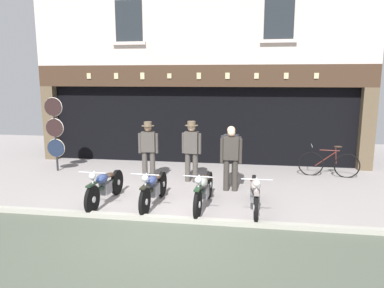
{
  "coord_description": "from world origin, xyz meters",
  "views": [
    {
      "loc": [
        1.6,
        -6.73,
        2.88
      ],
      "look_at": [
        0.16,
        2.67,
        1.14
      ],
      "focal_mm": 33.76,
      "sensor_mm": 36.0,
      "label": 1
    }
  ],
  "objects_px": {
    "motorcycle_center_right": "(255,193)",
    "tyre_sign_pole": "(55,128)",
    "motorcycle_left": "(105,186)",
    "salesman_left": "(148,148)",
    "advert_board_near": "(248,111)",
    "leaning_bicycle": "(329,164)",
    "assistant_far_right": "(231,157)",
    "shopkeeper_center": "(192,148)",
    "motorcycle_center_left": "(154,188)",
    "motorcycle_center": "(204,190)",
    "salesman_right": "(231,153)"
  },
  "relations": [
    {
      "from": "shopkeeper_center",
      "to": "tyre_sign_pole",
      "type": "xyz_separation_m",
      "value": [
        -4.37,
        0.55,
        0.38
      ]
    },
    {
      "from": "motorcycle_center_left",
      "to": "motorcycle_center",
      "type": "relative_size",
      "value": 0.93
    },
    {
      "from": "motorcycle_left",
      "to": "salesman_left",
      "type": "relative_size",
      "value": 1.16
    },
    {
      "from": "motorcycle_left",
      "to": "tyre_sign_pole",
      "type": "relative_size",
      "value": 0.85
    },
    {
      "from": "assistant_far_right",
      "to": "motorcycle_center_right",
      "type": "bearing_deg",
      "value": 112.79
    },
    {
      "from": "motorcycle_center_left",
      "to": "leaning_bicycle",
      "type": "bearing_deg",
      "value": -141.9
    },
    {
      "from": "motorcycle_center_left",
      "to": "salesman_left",
      "type": "height_order",
      "value": "salesman_left"
    },
    {
      "from": "motorcycle_center_right",
      "to": "tyre_sign_pole",
      "type": "xyz_separation_m",
      "value": [
        -6.09,
        2.6,
        0.93
      ]
    },
    {
      "from": "assistant_far_right",
      "to": "leaning_bicycle",
      "type": "bearing_deg",
      "value": -147.64
    },
    {
      "from": "motorcycle_left",
      "to": "salesman_right",
      "type": "bearing_deg",
      "value": -144.57
    },
    {
      "from": "motorcycle_center",
      "to": "salesman_left",
      "type": "distance_m",
      "value": 2.67
    },
    {
      "from": "salesman_left",
      "to": "salesman_right",
      "type": "height_order",
      "value": "salesman_left"
    },
    {
      "from": "motorcycle_center_right",
      "to": "advert_board_near",
      "type": "height_order",
      "value": "advert_board_near"
    },
    {
      "from": "advert_board_near",
      "to": "leaning_bicycle",
      "type": "relative_size",
      "value": 0.53
    },
    {
      "from": "motorcycle_center_left",
      "to": "assistant_far_right",
      "type": "relative_size",
      "value": 1.2
    },
    {
      "from": "salesman_right",
      "to": "assistant_far_right",
      "type": "relative_size",
      "value": 1.02
    },
    {
      "from": "salesman_left",
      "to": "salesman_right",
      "type": "bearing_deg",
      "value": 169.01
    },
    {
      "from": "motorcycle_left",
      "to": "motorcycle_center_right",
      "type": "height_order",
      "value": "motorcycle_left"
    },
    {
      "from": "shopkeeper_center",
      "to": "advert_board_near",
      "type": "relative_size",
      "value": 1.87
    },
    {
      "from": "motorcycle_center_left",
      "to": "advert_board_near",
      "type": "xyz_separation_m",
      "value": [
        2.08,
        4.46,
        1.4
      ]
    },
    {
      "from": "advert_board_near",
      "to": "salesman_left",
      "type": "bearing_deg",
      "value": -137.26
    },
    {
      "from": "motorcycle_center_right",
      "to": "salesman_left",
      "type": "distance_m",
      "value": 3.54
    },
    {
      "from": "assistant_far_right",
      "to": "leaning_bicycle",
      "type": "height_order",
      "value": "assistant_far_right"
    },
    {
      "from": "motorcycle_center_left",
      "to": "shopkeeper_center",
      "type": "bearing_deg",
      "value": -102.54
    },
    {
      "from": "motorcycle_center",
      "to": "motorcycle_center_right",
      "type": "xyz_separation_m",
      "value": [
        1.13,
        -0.02,
        -0.01
      ]
    },
    {
      "from": "motorcycle_center_right",
      "to": "assistant_far_right",
      "type": "bearing_deg",
      "value": -67.6
    },
    {
      "from": "motorcycle_center_left",
      "to": "tyre_sign_pole",
      "type": "distance_m",
      "value": 4.71
    },
    {
      "from": "motorcycle_center_right",
      "to": "salesman_left",
      "type": "bearing_deg",
      "value": -34.24
    },
    {
      "from": "shopkeeper_center",
      "to": "advert_board_near",
      "type": "xyz_separation_m",
      "value": [
        1.52,
        2.4,
        0.86
      ]
    },
    {
      "from": "motorcycle_center_right",
      "to": "salesman_right",
      "type": "bearing_deg",
      "value": -71.56
    },
    {
      "from": "assistant_far_right",
      "to": "leaning_bicycle",
      "type": "xyz_separation_m",
      "value": [
        2.82,
        1.81,
        -0.5
      ]
    },
    {
      "from": "assistant_far_right",
      "to": "salesman_left",
      "type": "bearing_deg",
      "value": -13.54
    },
    {
      "from": "motorcycle_center_left",
      "to": "motorcycle_center_right",
      "type": "distance_m",
      "value": 2.28
    },
    {
      "from": "motorcycle_center_right",
      "to": "assistant_far_right",
      "type": "distance_m",
      "value": 1.58
    },
    {
      "from": "salesman_left",
      "to": "assistant_far_right",
      "type": "distance_m",
      "value": 2.39
    },
    {
      "from": "salesman_left",
      "to": "advert_board_near",
      "type": "relative_size",
      "value": 1.85
    },
    {
      "from": "motorcycle_center",
      "to": "leaning_bicycle",
      "type": "xyz_separation_m",
      "value": [
        3.35,
        3.19,
        -0.04
      ]
    },
    {
      "from": "shopkeeper_center",
      "to": "tyre_sign_pole",
      "type": "bearing_deg",
      "value": -0.25
    },
    {
      "from": "motorcycle_center",
      "to": "shopkeeper_center",
      "type": "height_order",
      "value": "shopkeeper_center"
    },
    {
      "from": "motorcycle_center",
      "to": "motorcycle_center_right",
      "type": "height_order",
      "value": "motorcycle_center"
    },
    {
      "from": "motorcycle_left",
      "to": "leaning_bicycle",
      "type": "bearing_deg",
      "value": -147.42
    },
    {
      "from": "motorcycle_center_right",
      "to": "motorcycle_center",
      "type": "bearing_deg",
      "value": -1.63
    },
    {
      "from": "shopkeeper_center",
      "to": "leaning_bicycle",
      "type": "relative_size",
      "value": 0.99
    },
    {
      "from": "shopkeeper_center",
      "to": "tyre_sign_pole",
      "type": "relative_size",
      "value": 0.74
    },
    {
      "from": "motorcycle_center",
      "to": "assistant_far_right",
      "type": "height_order",
      "value": "assistant_far_right"
    },
    {
      "from": "salesman_left",
      "to": "advert_board_near",
      "type": "bearing_deg",
      "value": -144.22
    },
    {
      "from": "advert_board_near",
      "to": "leaning_bicycle",
      "type": "bearing_deg",
      "value": -27.37
    },
    {
      "from": "motorcycle_center",
      "to": "salesman_left",
      "type": "height_order",
      "value": "salesman_left"
    },
    {
      "from": "motorcycle_center",
      "to": "assistant_far_right",
      "type": "relative_size",
      "value": 1.29
    },
    {
      "from": "motorcycle_left",
      "to": "assistant_far_right",
      "type": "distance_m",
      "value": 3.21
    }
  ]
}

